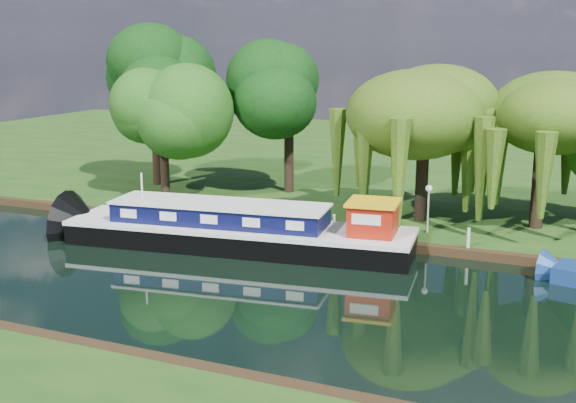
% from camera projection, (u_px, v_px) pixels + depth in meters
% --- Properties ---
extents(ground, '(120.00, 120.00, 0.00)m').
position_uv_depth(ground, '(356.00, 304.00, 29.14)').
color(ground, black).
extents(far_bank, '(120.00, 52.00, 0.45)m').
position_uv_depth(far_bank, '(485.00, 166.00, 59.52)').
color(far_bank, '#193E11').
rests_on(far_bank, ground).
extents(dutch_barge, '(18.25, 6.25, 3.77)m').
position_uv_depth(dutch_barge, '(241.00, 230.00, 36.75)').
color(dutch_barge, black).
rests_on(dutch_barge, ground).
extents(red_dinghy, '(3.48, 2.70, 0.66)m').
position_uv_depth(red_dinghy, '(85.00, 226.00, 41.38)').
color(red_dinghy, '#991A0B').
rests_on(red_dinghy, ground).
extents(willow_left, '(6.82, 6.82, 8.17)m').
position_uv_depth(willow_left, '(425.00, 115.00, 39.52)').
color(willow_left, black).
rests_on(willow_left, far_bank).
extents(willow_right, '(6.17, 6.17, 7.51)m').
position_uv_depth(willow_right, '(543.00, 127.00, 38.04)').
color(willow_right, black).
rests_on(willow_right, far_bank).
extents(tree_far_left, '(5.12, 5.12, 8.25)m').
position_uv_depth(tree_far_left, '(163.00, 111.00, 45.08)').
color(tree_far_left, black).
rests_on(tree_far_left, far_bank).
extents(tree_far_back, '(5.93, 5.93, 9.98)m').
position_uv_depth(tree_far_back, '(154.00, 85.00, 49.54)').
color(tree_far_back, black).
rests_on(tree_far_back, far_bank).
extents(tree_far_mid, '(5.59, 5.59, 9.15)m').
position_uv_depth(tree_far_mid, '(289.00, 97.00, 47.14)').
color(tree_far_mid, black).
rests_on(tree_far_mid, far_bank).
extents(lamppost, '(0.36, 0.36, 2.56)m').
position_uv_depth(lamppost, '(429.00, 196.00, 37.81)').
color(lamppost, silver).
rests_on(lamppost, far_bank).
extents(mooring_posts, '(19.16, 0.16, 1.00)m').
position_uv_depth(mooring_posts, '(399.00, 231.00, 36.64)').
color(mooring_posts, silver).
rests_on(mooring_posts, far_bank).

